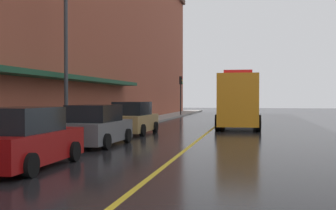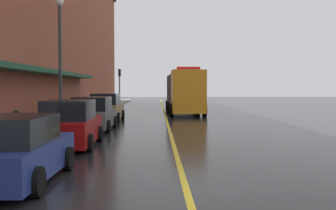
{
  "view_description": "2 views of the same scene",
  "coord_description": "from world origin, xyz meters",
  "px_view_note": "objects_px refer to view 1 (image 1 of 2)",
  "views": [
    {
      "loc": [
        2.55,
        -4.1,
        2.03
      ],
      "look_at": [
        -2.82,
        22.43,
        1.57
      ],
      "focal_mm": 44.45,
      "sensor_mm": 36.0,
      "label": 1
    },
    {
      "loc": [
        -0.64,
        -8.42,
        2.27
      ],
      "look_at": [
        0.21,
        23.02,
        0.84
      ],
      "focal_mm": 43.15,
      "sensor_mm": 36.0,
      "label": 2
    }
  ],
  "objects_px": {
    "parked_car_3": "(133,119)",
    "parking_meter_0": "(78,119)",
    "parked_car_2": "(96,127)",
    "parking_meter_1": "(82,118)",
    "parked_car_1": "(24,140)",
    "traffic_light_near": "(181,88)",
    "street_lamp_left": "(66,47)",
    "utility_truck": "(238,101)"
  },
  "relations": [
    {
      "from": "parked_car_3",
      "to": "parking_meter_0",
      "type": "height_order",
      "value": "parked_car_3"
    },
    {
      "from": "parked_car_2",
      "to": "parking_meter_1",
      "type": "xyz_separation_m",
      "value": [
        -1.36,
        1.7,
        0.25
      ]
    },
    {
      "from": "parking_meter_1",
      "to": "parked_car_1",
      "type": "bearing_deg",
      "value": -79.24
    },
    {
      "from": "parked_car_1",
      "to": "parking_meter_0",
      "type": "height_order",
      "value": "parked_car_1"
    },
    {
      "from": "parked_car_2",
      "to": "traffic_light_near",
      "type": "relative_size",
      "value": 0.99
    },
    {
      "from": "street_lamp_left",
      "to": "parked_car_1",
      "type": "bearing_deg",
      "value": -74.05
    },
    {
      "from": "utility_truck",
      "to": "parking_meter_1",
      "type": "relative_size",
      "value": 6.89
    },
    {
      "from": "utility_truck",
      "to": "parking_meter_0",
      "type": "distance_m",
      "value": 13.23
    },
    {
      "from": "parked_car_3",
      "to": "traffic_light_near",
      "type": "relative_size",
      "value": 0.97
    },
    {
      "from": "parked_car_2",
      "to": "parked_car_3",
      "type": "xyz_separation_m",
      "value": [
        -0.03,
        5.81,
        0.03
      ]
    },
    {
      "from": "parked_car_1",
      "to": "street_lamp_left",
      "type": "relative_size",
      "value": 0.64
    },
    {
      "from": "parked_car_3",
      "to": "traffic_light_near",
      "type": "xyz_separation_m",
      "value": [
        -1.27,
        23.37,
        2.31
      ]
    },
    {
      "from": "parked_car_2",
      "to": "parking_meter_0",
      "type": "xyz_separation_m",
      "value": [
        -1.36,
        1.23,
        0.25
      ]
    },
    {
      "from": "parking_meter_0",
      "to": "parking_meter_1",
      "type": "relative_size",
      "value": 1.0
    },
    {
      "from": "parked_car_3",
      "to": "traffic_light_near",
      "type": "bearing_deg",
      "value": 5.23
    },
    {
      "from": "parked_car_3",
      "to": "parked_car_1",
      "type": "bearing_deg",
      "value": -177.42
    },
    {
      "from": "parked_car_3",
      "to": "parking_meter_1",
      "type": "bearing_deg",
      "value": 164.16
    },
    {
      "from": "utility_truck",
      "to": "parked_car_2",
      "type": "bearing_deg",
      "value": -25.54
    },
    {
      "from": "utility_truck",
      "to": "parking_meter_1",
      "type": "distance_m",
      "value": 12.83
    },
    {
      "from": "parked_car_3",
      "to": "utility_truck",
      "type": "bearing_deg",
      "value": -38.22
    },
    {
      "from": "parked_car_3",
      "to": "traffic_light_near",
      "type": "distance_m",
      "value": 23.52
    },
    {
      "from": "parked_car_3",
      "to": "parking_meter_0",
      "type": "bearing_deg",
      "value": 165.91
    },
    {
      "from": "parked_car_3",
      "to": "utility_truck",
      "type": "distance_m",
      "value": 8.76
    },
    {
      "from": "parked_car_1",
      "to": "traffic_light_near",
      "type": "bearing_deg",
      "value": 1.37
    },
    {
      "from": "parked_car_2",
      "to": "parked_car_3",
      "type": "bearing_deg",
      "value": 1.76
    },
    {
      "from": "parked_car_1",
      "to": "parking_meter_0",
      "type": "relative_size",
      "value": 3.36
    },
    {
      "from": "parked_car_1",
      "to": "utility_truck",
      "type": "xyz_separation_m",
      "value": [
        5.55,
        18.25,
        0.97
      ]
    },
    {
      "from": "utility_truck",
      "to": "traffic_light_near",
      "type": "bearing_deg",
      "value": -158.84
    },
    {
      "from": "parked_car_1",
      "to": "parked_car_3",
      "type": "bearing_deg",
      "value": -0.4
    },
    {
      "from": "utility_truck",
      "to": "street_lamp_left",
      "type": "distance_m",
      "value": 13.74
    },
    {
      "from": "parking_meter_0",
      "to": "utility_truck",
      "type": "bearing_deg",
      "value": 58.15
    },
    {
      "from": "parking_meter_0",
      "to": "street_lamp_left",
      "type": "distance_m",
      "value": 3.39
    },
    {
      "from": "parked_car_2",
      "to": "street_lamp_left",
      "type": "distance_m",
      "value": 4.29
    },
    {
      "from": "parked_car_1",
      "to": "parked_car_3",
      "type": "distance_m",
      "value": 11.61
    },
    {
      "from": "parking_meter_1",
      "to": "street_lamp_left",
      "type": "distance_m",
      "value": 3.42
    },
    {
      "from": "parked_car_3",
      "to": "parking_meter_1",
      "type": "height_order",
      "value": "parked_car_3"
    },
    {
      "from": "traffic_light_near",
      "to": "parked_car_1",
      "type": "bearing_deg",
      "value": -87.77
    },
    {
      "from": "parked_car_3",
      "to": "utility_truck",
      "type": "height_order",
      "value": "utility_truck"
    },
    {
      "from": "parking_meter_0",
      "to": "parked_car_2",
      "type": "bearing_deg",
      "value": -41.99
    },
    {
      "from": "parking_meter_1",
      "to": "utility_truck",
      "type": "bearing_deg",
      "value": 57.03
    },
    {
      "from": "parked_car_2",
      "to": "utility_truck",
      "type": "bearing_deg",
      "value": -22.81
    },
    {
      "from": "parked_car_2",
      "to": "utility_truck",
      "type": "relative_size",
      "value": 0.46
    }
  ]
}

